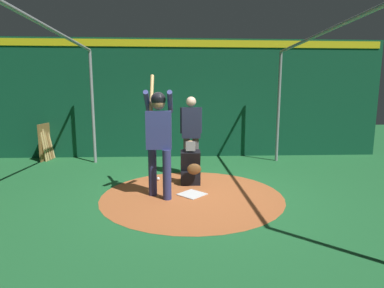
{
  "coord_description": "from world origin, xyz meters",
  "views": [
    {
      "loc": [
        5.16,
        -0.25,
        1.76
      ],
      "look_at": [
        0.0,
        0.0,
        0.95
      ],
      "focal_mm": 27.3,
      "sensor_mm": 36.0,
      "label": 1
    }
  ],
  "objects_px": {
    "home_plate": "(192,194)",
    "baseball_0": "(158,179)",
    "catcher": "(191,167)",
    "umpire": "(191,132)",
    "batter": "(159,134)",
    "bat_rack": "(49,142)"
  },
  "relations": [
    {
      "from": "umpire",
      "to": "baseball_0",
      "type": "distance_m",
      "value": 1.29
    },
    {
      "from": "catcher",
      "to": "baseball_0",
      "type": "bearing_deg",
      "value": -111.47
    },
    {
      "from": "catcher",
      "to": "umpire",
      "type": "xyz_separation_m",
      "value": [
        -0.69,
        0.04,
        0.66
      ]
    },
    {
      "from": "home_plate",
      "to": "baseball_0",
      "type": "distance_m",
      "value": 1.19
    },
    {
      "from": "home_plate",
      "to": "bat_rack",
      "type": "distance_m",
      "value": 5.36
    },
    {
      "from": "catcher",
      "to": "bat_rack",
      "type": "bearing_deg",
      "value": -124.45
    },
    {
      "from": "home_plate",
      "to": "umpire",
      "type": "xyz_separation_m",
      "value": [
        -1.39,
        0.05,
        1.01
      ]
    },
    {
      "from": "home_plate",
      "to": "catcher",
      "type": "height_order",
      "value": "catcher"
    },
    {
      "from": "home_plate",
      "to": "baseball_0",
      "type": "bearing_deg",
      "value": -144.82
    },
    {
      "from": "catcher",
      "to": "bat_rack",
      "type": "distance_m",
      "value": 4.92
    },
    {
      "from": "bat_rack",
      "to": "umpire",
      "type": "bearing_deg",
      "value": 62.89
    },
    {
      "from": "umpire",
      "to": "bat_rack",
      "type": "height_order",
      "value": "umpire"
    },
    {
      "from": "home_plate",
      "to": "bat_rack",
      "type": "relative_size",
      "value": 0.4
    },
    {
      "from": "home_plate",
      "to": "umpire",
      "type": "relative_size",
      "value": 0.23
    },
    {
      "from": "batter",
      "to": "baseball_0",
      "type": "distance_m",
      "value": 1.53
    },
    {
      "from": "home_plate",
      "to": "catcher",
      "type": "relative_size",
      "value": 0.46
    },
    {
      "from": "batter",
      "to": "umpire",
      "type": "bearing_deg",
      "value": 156.8
    },
    {
      "from": "home_plate",
      "to": "batter",
      "type": "distance_m",
      "value": 1.28
    },
    {
      "from": "batter",
      "to": "umpire",
      "type": "height_order",
      "value": "batter"
    },
    {
      "from": "batter",
      "to": "catcher",
      "type": "relative_size",
      "value": 2.39
    },
    {
      "from": "baseball_0",
      "to": "catcher",
      "type": "bearing_deg",
      "value": 68.53
    },
    {
      "from": "home_plate",
      "to": "baseball_0",
      "type": "xyz_separation_m",
      "value": [
        -0.97,
        -0.68,
        0.03
      ]
    }
  ]
}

